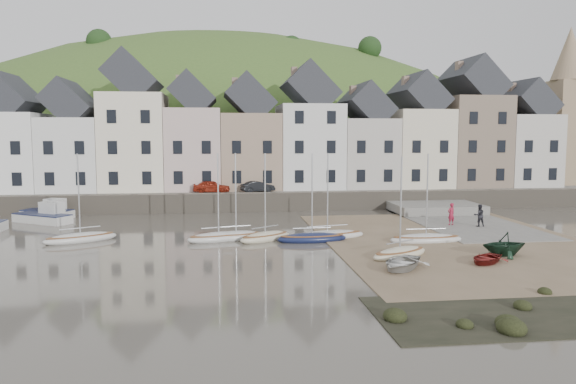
{
  "coord_description": "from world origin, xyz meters",
  "views": [
    {
      "loc": [
        -5.25,
        -36.17,
        7.47
      ],
      "look_at": [
        0.0,
        6.0,
        3.0
      ],
      "focal_mm": 34.82,
      "sensor_mm": 36.0,
      "label": 1
    }
  ],
  "objects": [
    {
      "name": "quay_land",
      "position": [
        0.0,
        32.0,
        0.75
      ],
      "size": [
        90.0,
        30.0,
        1.5
      ],
      "primitive_type": "cube",
      "color": "#406026",
      "rests_on": "ground"
    },
    {
      "name": "car_left",
      "position": [
        -5.97,
        19.5,
        2.22
      ],
      "size": [
        3.74,
        1.72,
        1.24
      ],
      "primitive_type": "imported",
      "rotation": [
        0.0,
        0.0,
        1.5
      ],
      "color": "#9D2916",
      "rests_on": "quay_street"
    },
    {
      "name": "motorboat_0",
      "position": [
        -19.85,
        12.46,
        0.58
      ],
      "size": [
        5.42,
        4.35,
        1.7
      ],
      "color": "silver",
      "rests_on": "ground"
    },
    {
      "name": "ground",
      "position": [
        0.0,
        0.0,
        0.0
      ],
      "size": [
        160.0,
        160.0,
        0.0
      ],
      "primitive_type": "plane",
      "color": "#423D34",
      "rests_on": "ground"
    },
    {
      "name": "seawall",
      "position": [
        0.0,
        17.0,
        0.9
      ],
      "size": [
        70.0,
        1.2,
        1.8
      ],
      "primitive_type": "cube",
      "color": "slate",
      "rests_on": "ground"
    },
    {
      "name": "sailboat_6",
      "position": [
        8.84,
        0.17,
        0.26
      ],
      "size": [
        5.13,
        1.5,
        6.32
      ],
      "color": "silver",
      "rests_on": "ground"
    },
    {
      "name": "motorboat_2",
      "position": [
        -20.22,
        15.03,
        0.58
      ],
      "size": [
        4.78,
        3.22,
        1.7
      ],
      "color": "silver",
      "rests_on": "ground"
    },
    {
      "name": "sailboat_4",
      "position": [
        2.35,
        2.25,
        0.26
      ],
      "size": [
        5.92,
        2.83,
        6.32
      ],
      "color": "silver",
      "rests_on": "ground"
    },
    {
      "name": "shore_rocks",
      "position": [
        6.79,
        -15.41,
        0.1
      ],
      "size": [
        14.0,
        6.0,
        0.72
      ],
      "color": "black",
      "rests_on": "ground"
    },
    {
      "name": "slipway",
      "position": [
        15.0,
        8.0,
        0.06
      ],
      "size": [
        8.0,
        18.0,
        0.12
      ],
      "primitive_type": "cube",
      "color": "slate",
      "rests_on": "ground"
    },
    {
      "name": "sailboat_2",
      "position": [
        -2.06,
        2.3,
        0.26
      ],
      "size": [
        4.36,
        3.65,
        6.32
      ],
      "color": "beige",
      "rests_on": "ground"
    },
    {
      "name": "hillside",
      "position": [
        -5.0,
        60.0,
        -17.99
      ],
      "size": [
        134.4,
        84.0,
        84.0
      ],
      "color": "#406026",
      "rests_on": "ground"
    },
    {
      "name": "rowboat_red",
      "position": [
        9.88,
        -6.43,
        0.34
      ],
      "size": [
        3.32,
        3.21,
        0.56
      ],
      "primitive_type": "imported",
      "rotation": [
        0.0,
        0.0,
        -0.88
      ],
      "color": "maroon",
      "rests_on": "beach"
    },
    {
      "name": "person_red",
      "position": [
        13.31,
        6.37,
        1.01
      ],
      "size": [
        0.76,
        0.63,
        1.78
      ],
      "primitive_type": "imported",
      "rotation": [
        0.0,
        0.0,
        3.51
      ],
      "color": "maroon",
      "rests_on": "slipway"
    },
    {
      "name": "church_spire",
      "position": [
        34.55,
        24.0,
        11.06
      ],
      "size": [
        4.0,
        4.0,
        18.0
      ],
      "color": "#997F60",
      "rests_on": "quay_land"
    },
    {
      "name": "person_dark",
      "position": [
        15.22,
        5.39,
        1.0
      ],
      "size": [
        0.91,
        0.74,
        1.76
      ],
      "primitive_type": "imported",
      "rotation": [
        0.0,
        0.0,
        3.06
      ],
      "color": "black",
      "rests_on": "slipway"
    },
    {
      "name": "quay_street",
      "position": [
        0.0,
        20.5,
        1.55
      ],
      "size": [
        70.0,
        7.0,
        0.1
      ],
      "primitive_type": "cube",
      "color": "slate",
      "rests_on": "quay_land"
    },
    {
      "name": "rowboat_white",
      "position": [
        4.63,
        -7.18,
        0.42
      ],
      "size": [
        4.14,
        4.29,
        0.72
      ],
      "primitive_type": "imported",
      "rotation": [
        0.0,
        0.0,
        -0.68
      ],
      "color": "beige",
      "rests_on": "beach"
    },
    {
      "name": "townhouse_terrace",
      "position": [
        1.76,
        24.0,
        7.32
      ],
      "size": [
        61.05,
        8.0,
        13.93
      ],
      "color": "white",
      "rests_on": "quay_land"
    },
    {
      "name": "beach",
      "position": [
        11.0,
        0.0,
        0.03
      ],
      "size": [
        18.0,
        26.0,
        0.06
      ],
      "primitive_type": "cube",
      "color": "brown",
      "rests_on": "ground"
    },
    {
      "name": "sailboat_0",
      "position": [
        -14.84,
        3.47,
        0.26
      ],
      "size": [
        5.14,
        3.69,
        6.32
      ],
      "color": "silver",
      "rests_on": "ground"
    },
    {
      "name": "rowboat_green",
      "position": [
        11.9,
        -4.71,
        0.8
      ],
      "size": [
        2.97,
        2.62,
        1.48
      ],
      "primitive_type": "imported",
      "rotation": [
        0.0,
        0.0,
        -1.5
      ],
      "color": "black",
      "rests_on": "beach"
    },
    {
      "name": "sailboat_5",
      "position": [
        1.12,
        1.49,
        0.26
      ],
      "size": [
        4.97,
        1.74,
        6.32
      ],
      "color": "#141B3F",
      "rests_on": "ground"
    },
    {
      "name": "sailboat_7",
      "position": [
        5.57,
        -4.09,
        0.26
      ],
      "size": [
        4.52,
        3.5,
        6.32
      ],
      "color": "beige",
      "rests_on": "ground"
    },
    {
      "name": "sailboat_3",
      "position": [
        -4.09,
        2.88,
        0.27
      ],
      "size": [
        4.11,
        2.35,
        6.32
      ],
      "color": "silver",
      "rests_on": "ground"
    },
    {
      "name": "car_right",
      "position": [
        -1.37,
        19.5,
        2.15
      ],
      "size": [
        3.57,
        2.19,
        1.11
      ],
      "primitive_type": "imported",
      "rotation": [
        0.0,
        0.0,
        1.9
      ],
      "color": "black",
      "rests_on": "quay_street"
    },
    {
      "name": "sailboat_1",
      "position": [
        -5.31,
        2.59,
        0.26
      ],
      "size": [
        4.82,
        2.96,
        6.32
      ],
      "color": "silver",
      "rests_on": "ground"
    }
  ]
}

